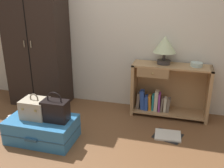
{
  "coord_description": "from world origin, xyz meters",
  "views": [
    {
      "loc": [
        0.93,
        -2.01,
        1.67
      ],
      "look_at": [
        0.15,
        0.82,
        0.55
      ],
      "focal_mm": 41.83,
      "sensor_mm": 36.0,
      "label": 1
    }
  ],
  "objects_px": {
    "bowl": "(197,64)",
    "open_book_on_floor": "(168,135)",
    "bottle": "(11,124)",
    "table_lamp": "(165,46)",
    "wardrobe": "(37,41)",
    "suitcase_large": "(42,129)",
    "train_case": "(35,108)",
    "bookshelf": "(166,91)",
    "handbag": "(55,110)"
  },
  "relations": [
    {
      "from": "bookshelf",
      "to": "train_case",
      "type": "bearing_deg",
      "value": -144.32
    },
    {
      "from": "table_lamp",
      "to": "open_book_on_floor",
      "type": "xyz_separation_m",
      "value": [
        0.15,
        -0.58,
        -0.94
      ]
    },
    {
      "from": "bowl",
      "to": "bottle",
      "type": "xyz_separation_m",
      "value": [
        -2.1,
        -0.96,
        -0.64
      ]
    },
    {
      "from": "open_book_on_floor",
      "to": "wardrobe",
      "type": "bearing_deg",
      "value": 165.8
    },
    {
      "from": "wardrobe",
      "to": "bottle",
      "type": "distance_m",
      "value": 1.21
    },
    {
      "from": "bookshelf",
      "to": "open_book_on_floor",
      "type": "height_order",
      "value": "bookshelf"
    },
    {
      "from": "suitcase_large",
      "to": "open_book_on_floor",
      "type": "height_order",
      "value": "suitcase_large"
    },
    {
      "from": "bookshelf",
      "to": "open_book_on_floor",
      "type": "distance_m",
      "value": 0.66
    },
    {
      "from": "wardrobe",
      "to": "train_case",
      "type": "bearing_deg",
      "value": -63.61
    },
    {
      "from": "handbag",
      "to": "open_book_on_floor",
      "type": "distance_m",
      "value": 1.34
    },
    {
      "from": "wardrobe",
      "to": "open_book_on_floor",
      "type": "xyz_separation_m",
      "value": [
        1.91,
        -0.48,
        -0.93
      ]
    },
    {
      "from": "bookshelf",
      "to": "bowl",
      "type": "bearing_deg",
      "value": 1.76
    },
    {
      "from": "suitcase_large",
      "to": "wardrobe",
      "type": "bearing_deg",
      "value": 119.44
    },
    {
      "from": "table_lamp",
      "to": "bottle",
      "type": "xyz_separation_m",
      "value": [
        -1.69,
        -0.96,
        -0.85
      ]
    },
    {
      "from": "bookshelf",
      "to": "suitcase_large",
      "type": "xyz_separation_m",
      "value": [
        -1.3,
        -1.01,
        -0.21
      ]
    },
    {
      "from": "wardrobe",
      "to": "bottle",
      "type": "xyz_separation_m",
      "value": [
        0.07,
        -0.87,
        -0.84
      ]
    },
    {
      "from": "wardrobe",
      "to": "bowl",
      "type": "distance_m",
      "value": 2.18
    },
    {
      "from": "suitcase_large",
      "to": "table_lamp",
      "type": "bearing_deg",
      "value": 39.86
    },
    {
      "from": "suitcase_large",
      "to": "open_book_on_floor",
      "type": "relative_size",
      "value": 2.04
    },
    {
      "from": "train_case",
      "to": "open_book_on_floor",
      "type": "height_order",
      "value": "train_case"
    },
    {
      "from": "bookshelf",
      "to": "suitcase_large",
      "type": "bearing_deg",
      "value": -142.04
    },
    {
      "from": "bookshelf",
      "to": "table_lamp",
      "type": "height_order",
      "value": "table_lamp"
    },
    {
      "from": "bottle",
      "to": "table_lamp",
      "type": "bearing_deg",
      "value": 29.65
    },
    {
      "from": "bowl",
      "to": "handbag",
      "type": "relative_size",
      "value": 0.45
    },
    {
      "from": "wardrobe",
      "to": "bowl",
      "type": "xyz_separation_m",
      "value": [
        2.17,
        0.09,
        -0.2
      ]
    },
    {
      "from": "bowl",
      "to": "open_book_on_floor",
      "type": "bearing_deg",
      "value": -114.44
    },
    {
      "from": "bookshelf",
      "to": "wardrobe",
      "type": "bearing_deg",
      "value": -177.62
    },
    {
      "from": "suitcase_large",
      "to": "bowl",
      "type": "bearing_deg",
      "value": 31.96
    },
    {
      "from": "bookshelf",
      "to": "suitcase_large",
      "type": "height_order",
      "value": "bookshelf"
    },
    {
      "from": "bookshelf",
      "to": "bottle",
      "type": "xyz_separation_m",
      "value": [
        -1.76,
        -0.95,
        -0.25
      ]
    },
    {
      "from": "suitcase_large",
      "to": "bottle",
      "type": "bearing_deg",
      "value": 171.8
    },
    {
      "from": "train_case",
      "to": "handbag",
      "type": "height_order",
      "value": "handbag"
    },
    {
      "from": "bottle",
      "to": "train_case",
      "type": "bearing_deg",
      "value": -6.05
    },
    {
      "from": "table_lamp",
      "to": "suitcase_large",
      "type": "distance_m",
      "value": 1.8
    },
    {
      "from": "bookshelf",
      "to": "bowl",
      "type": "height_order",
      "value": "bowl"
    },
    {
      "from": "train_case",
      "to": "bowl",
      "type": "bearing_deg",
      "value": 30.17
    },
    {
      "from": "train_case",
      "to": "open_book_on_floor",
      "type": "distance_m",
      "value": 1.56
    },
    {
      "from": "table_lamp",
      "to": "suitcase_large",
      "type": "height_order",
      "value": "table_lamp"
    },
    {
      "from": "bowl",
      "to": "bottle",
      "type": "relative_size",
      "value": 0.73
    },
    {
      "from": "handbag",
      "to": "bottle",
      "type": "distance_m",
      "value": 0.71
    },
    {
      "from": "wardrobe",
      "to": "handbag",
      "type": "bearing_deg",
      "value": -52.6
    },
    {
      "from": "wardrobe",
      "to": "bowl",
      "type": "height_order",
      "value": "wardrobe"
    },
    {
      "from": "bottle",
      "to": "handbag",
      "type": "bearing_deg",
      "value": -5.08
    },
    {
      "from": "bowl",
      "to": "train_case",
      "type": "distance_m",
      "value": 2.02
    },
    {
      "from": "handbag",
      "to": "table_lamp",
      "type": "bearing_deg",
      "value": 44.1
    },
    {
      "from": "wardrobe",
      "to": "bottle",
      "type": "relative_size",
      "value": 8.95
    },
    {
      "from": "bookshelf",
      "to": "bottle",
      "type": "relative_size",
      "value": 4.79
    },
    {
      "from": "table_lamp",
      "to": "handbag",
      "type": "height_order",
      "value": "table_lamp"
    },
    {
      "from": "wardrobe",
      "to": "table_lamp",
      "type": "xyz_separation_m",
      "value": [
        1.76,
        0.09,
        0.01
      ]
    },
    {
      "from": "bowl",
      "to": "table_lamp",
      "type": "bearing_deg",
      "value": 179.21
    }
  ]
}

